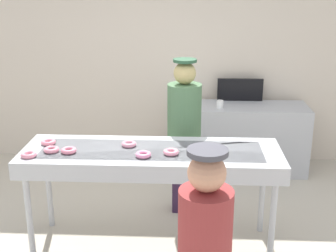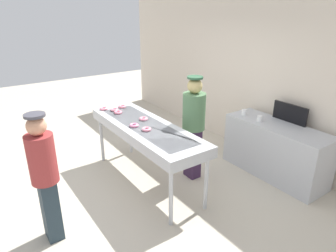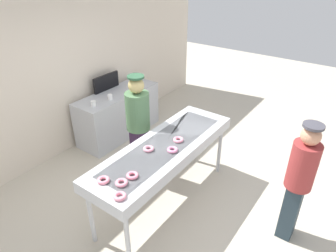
{
  "view_description": "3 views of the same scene",
  "coord_description": "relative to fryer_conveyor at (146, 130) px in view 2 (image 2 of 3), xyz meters",
  "views": [
    {
      "loc": [
        0.34,
        -3.8,
        2.45
      ],
      "look_at": [
        0.13,
        0.36,
        1.08
      ],
      "focal_mm": 48.58,
      "sensor_mm": 36.0,
      "label": 1
    },
    {
      "loc": [
        3.66,
        -2.14,
        2.64
      ],
      "look_at": [
        0.33,
        0.18,
        1.02
      ],
      "focal_mm": 32.39,
      "sensor_mm": 36.0,
      "label": 2
    },
    {
      "loc": [
        -2.6,
        -1.94,
        3.09
      ],
      "look_at": [
        0.34,
        0.19,
        1.03
      ],
      "focal_mm": 32.02,
      "sensor_mm": 36.0,
      "label": 3
    }
  ],
  "objects": [
    {
      "name": "ground_plane",
      "position": [
        0.0,
        0.0,
        -0.89
      ],
      "size": [
        16.0,
        16.0,
        0.0
      ],
      "primitive_type": "plane",
      "color": "beige"
    },
    {
      "name": "back_wall",
      "position": [
        0.0,
        2.3,
        0.54
      ],
      "size": [
        8.0,
        0.12,
        2.85
      ],
      "primitive_type": "cube",
      "color": "beige",
      "rests_on": "ground"
    },
    {
      "name": "fryer_conveyor",
      "position": [
        0.0,
        0.0,
        0.0
      ],
      "size": [
        2.34,
        0.74,
        0.97
      ],
      "color": "#B7BABF",
      "rests_on": "ground"
    },
    {
      "name": "strawberry_donut_0",
      "position": [
        -0.21,
        0.09,
        0.1
      ],
      "size": [
        0.19,
        0.19,
        0.04
      ],
      "primitive_type": "torus",
      "rotation": [
        0.0,
        0.0,
        2.49
      ],
      "color": "pink",
      "rests_on": "fryer_conveyor"
    },
    {
      "name": "strawberry_donut_1",
      "position": [
        0.18,
        -0.09,
        0.1
      ],
      "size": [
        0.18,
        0.18,
        0.04
      ],
      "primitive_type": "torus",
      "rotation": [
        0.0,
        0.0,
        1.96
      ],
      "color": "pink",
      "rests_on": "fryer_conveyor"
    },
    {
      "name": "strawberry_donut_2",
      "position": [
        -0.73,
        -0.1,
        0.1
      ],
      "size": [
        0.19,
        0.19,
        0.04
      ],
      "primitive_type": "torus",
      "rotation": [
        0.0,
        0.0,
        2.57
      ],
      "color": "pink",
      "rests_on": "fryer_conveyor"
    },
    {
      "name": "strawberry_donut_3",
      "position": [
        -0.06,
        -0.17,
        0.1
      ],
      "size": [
        0.18,
        0.18,
        0.04
      ],
      "primitive_type": "torus",
      "rotation": [
        0.0,
        0.0,
        1.95
      ],
      "color": "pink",
      "rests_on": "fryer_conveyor"
    },
    {
      "name": "strawberry_donut_4",
      "position": [
        -1.05,
        -0.22,
        0.1
      ],
      "size": [
        0.18,
        0.18,
        0.04
      ],
      "primitive_type": "torus",
      "rotation": [
        0.0,
        0.0,
        2.7
      ],
      "color": "pink",
      "rests_on": "fryer_conveyor"
    },
    {
      "name": "strawberry_donut_5",
      "position": [
        -0.89,
        -0.09,
        0.1
      ],
      "size": [
        0.19,
        0.19,
        0.04
      ],
      "primitive_type": "torus",
      "rotation": [
        0.0,
        0.0,
        0.6
      ],
      "color": "pink",
      "rests_on": "fryer_conveyor"
    },
    {
      "name": "strawberry_donut_6",
      "position": [
        -0.97,
        0.1,
        0.1
      ],
      "size": [
        0.17,
        0.17,
        0.04
      ],
      "primitive_type": "torus",
      "rotation": [
        0.0,
        0.0,
        1.87
      ],
      "color": "pink",
      "rests_on": "fryer_conveyor"
    },
    {
      "name": "worker_baker",
      "position": [
        0.29,
        0.7,
        0.08
      ],
      "size": [
        0.35,
        0.35,
        1.68
      ],
      "rotation": [
        0.0,
        0.0,
        3.28
      ],
      "color": "#36203E",
      "rests_on": "ground"
    },
    {
      "name": "customer_waiting",
      "position": [
        0.43,
        -1.59,
        -0.01
      ],
      "size": [
        0.3,
        0.3,
        1.6
      ],
      "rotation": [
        0.0,
        0.0,
        -0.25
      ],
      "color": "#23323D",
      "rests_on": "ground"
    },
    {
      "name": "prep_counter",
      "position": [
        1.0,
        1.85,
        -0.45
      ],
      "size": [
        1.71,
        0.61,
        0.88
      ],
      "primitive_type": "cube",
      "color": "#B7BABF",
      "rests_on": "ground"
    },
    {
      "name": "paper_cup_0",
      "position": [
        0.72,
        1.73,
        0.04
      ],
      "size": [
        0.08,
        0.08,
        0.1
      ],
      "primitive_type": "cylinder",
      "color": "white",
      "rests_on": "prep_counter"
    },
    {
      "name": "paper_cup_1",
      "position": [
        0.36,
        1.76,
        0.04
      ],
      "size": [
        0.08,
        0.08,
        0.1
      ],
      "primitive_type": "cylinder",
      "color": "white",
      "rests_on": "prep_counter"
    },
    {
      "name": "menu_display",
      "position": [
        1.0,
        2.1,
        0.14
      ],
      "size": [
        0.6,
        0.04,
        0.3
      ],
      "primitive_type": "cube",
      "color": "black",
      "rests_on": "prep_counter"
    }
  ]
}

